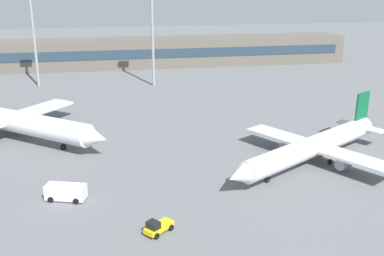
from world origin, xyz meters
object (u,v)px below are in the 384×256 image
at_px(service_van_white, 66,192).
at_px(floodlight_tower_west, 34,34).
at_px(floodlight_tower_east, 152,25).
at_px(airplane_near, 312,147).
at_px(baggage_tug_yellow, 157,227).
at_px(airplane_mid, 9,120).

xyz_separation_m(service_van_white, floodlight_tower_west, (-12.07, 68.88, 12.70)).
xyz_separation_m(service_van_white, floodlight_tower_east, (18.09, 64.14, 14.90)).
relative_size(airplane_near, service_van_white, 5.90).
bearing_deg(floodlight_tower_west, airplane_near, -52.32).
bearing_deg(service_van_white, baggage_tug_yellow, -43.97).
bearing_deg(baggage_tug_yellow, floodlight_tower_west, 106.10).
bearing_deg(airplane_near, floodlight_tower_west, 127.68).
distance_m(airplane_near, baggage_tug_yellow, 30.58).
height_order(airplane_near, floodlight_tower_west, floodlight_tower_west).
bearing_deg(service_van_white, airplane_near, 8.97).
bearing_deg(airplane_mid, baggage_tug_yellow, -58.86).
xyz_separation_m(airplane_near, airplane_mid, (-48.40, 21.11, 0.58)).
bearing_deg(airplane_near, floodlight_tower_east, 107.67).
bearing_deg(floodlight_tower_west, airplane_mid, -89.53).
relative_size(airplane_mid, service_van_white, 6.57).
xyz_separation_m(baggage_tug_yellow, service_van_white, (-10.84, 10.46, 0.31)).
bearing_deg(floodlight_tower_east, airplane_mid, -128.68).
height_order(airplane_near, service_van_white, airplane_near).
bearing_deg(floodlight_tower_west, baggage_tug_yellow, -73.90).
bearing_deg(airplane_mid, floodlight_tower_west, 90.47).
distance_m(airplane_mid, baggage_tug_yellow, 43.71).
relative_size(baggage_tug_yellow, floodlight_tower_east, 0.13).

